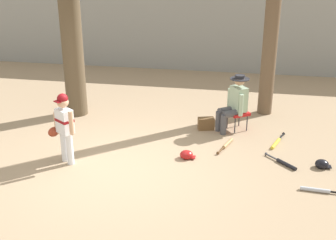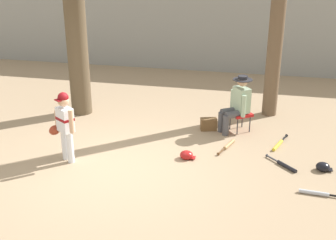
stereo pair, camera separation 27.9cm
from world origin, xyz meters
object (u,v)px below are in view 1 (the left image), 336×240
at_px(bat_wood_tan, 227,144).
at_px(bat_aluminum_silver, 319,190).
at_px(folding_stool, 238,113).
at_px(tree_behind_spectator, 274,0).
at_px(handbag_beside_stool, 206,124).
at_px(young_ballplayer, 64,124).
at_px(bat_black_composite, 284,163).
at_px(batting_helmet_red, 187,155).
at_px(seated_spectator, 234,102).
at_px(batting_helmet_black, 322,164).
at_px(bat_yellow_trainer, 277,142).

distance_m(bat_wood_tan, bat_aluminum_silver, 2.14).
bearing_deg(folding_stool, tree_behind_spectator, 62.53).
relative_size(tree_behind_spectator, bat_wood_tan, 7.90).
height_order(tree_behind_spectator, handbag_beside_stool, tree_behind_spectator).
xyz_separation_m(young_ballplayer, handbag_beside_stool, (2.31, 1.99, -0.61)).
relative_size(bat_wood_tan, bat_black_composite, 1.24).
height_order(young_ballplayer, bat_black_composite, young_ballplayer).
xyz_separation_m(tree_behind_spectator, batting_helmet_red, (-1.45, -2.71, -2.50)).
height_order(young_ballplayer, seated_spectator, young_ballplayer).
distance_m(tree_behind_spectator, bat_aluminum_silver, 4.40).
xyz_separation_m(folding_stool, bat_black_composite, (0.90, -1.50, -0.33)).
bearing_deg(bat_black_composite, tree_behind_spectator, 96.50).
bearing_deg(bat_aluminum_silver, tree_behind_spectator, 102.77).
bearing_deg(young_ballplayer, bat_aluminum_silver, -3.26).
bearing_deg(handbag_beside_stool, tree_behind_spectator, 45.53).
relative_size(folding_stool, batting_helmet_black, 1.97).
xyz_separation_m(young_ballplayer, bat_wood_tan, (2.80, 1.23, -0.71)).
bearing_deg(batting_helmet_red, young_ballplayer, -165.32).
relative_size(bat_wood_tan, batting_helmet_red, 2.48).
bearing_deg(bat_aluminum_silver, batting_helmet_black, 79.89).
xyz_separation_m(young_ballplayer, folding_stool, (2.96, 2.11, -0.38)).
distance_m(tree_behind_spectator, bat_yellow_trainer, 3.09).
relative_size(young_ballplayer, seated_spectator, 1.09).
bearing_deg(batting_helmet_black, tree_behind_spectator, 109.83).
bearing_deg(seated_spectator, handbag_beside_stool, -173.62).
xyz_separation_m(young_ballplayer, seated_spectator, (2.88, 2.06, -0.10)).
height_order(bat_black_composite, batting_helmet_red, batting_helmet_red).
height_order(seated_spectator, handbag_beside_stool, seated_spectator).
height_order(tree_behind_spectator, batting_helmet_black, tree_behind_spectator).
distance_m(folding_stool, bat_black_composite, 1.78).
height_order(tree_behind_spectator, bat_aluminum_silver, tree_behind_spectator).
xyz_separation_m(bat_yellow_trainer, batting_helmet_red, (-1.66, -0.96, 0.04)).
height_order(young_ballplayer, bat_wood_tan, young_ballplayer).
distance_m(seated_spectator, bat_yellow_trainer, 1.21).
relative_size(handbag_beside_stool, bat_black_composite, 0.59).
height_order(folding_stool, bat_aluminum_silver, folding_stool).
xyz_separation_m(folding_stool, batting_helmet_black, (1.55, -1.49, -0.29)).
distance_m(young_ballplayer, bat_wood_tan, 3.14).
relative_size(seated_spectator, bat_aluminum_silver, 1.55).
xyz_separation_m(bat_black_composite, batting_helmet_black, (0.65, 0.01, 0.04)).
bearing_deg(folding_stool, batting_helmet_black, -43.89).
bearing_deg(handbag_beside_stool, bat_black_composite, -41.72).
relative_size(folding_stool, batting_helmet_red, 1.95).
relative_size(tree_behind_spectator, bat_black_composite, 9.77).
relative_size(handbag_beside_stool, batting_helmet_black, 1.20).
relative_size(bat_aluminum_silver, batting_helmet_black, 2.73).
bearing_deg(seated_spectator, batting_helmet_black, -41.33).
distance_m(tree_behind_spectator, batting_helmet_red, 3.96).
height_order(bat_aluminum_silver, bat_black_composite, same).
bearing_deg(batting_helmet_black, bat_wood_tan, 160.57).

